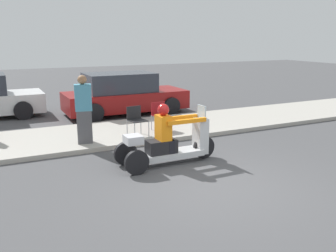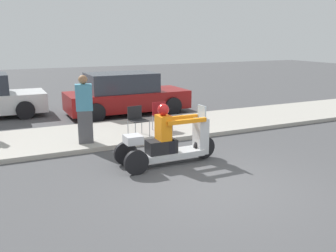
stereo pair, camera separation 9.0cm
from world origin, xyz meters
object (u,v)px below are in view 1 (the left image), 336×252
object	(u,v)px
folding_chair_curbside	(160,113)
parked_car_lot_far	(124,95)
motorcycle_trike	(169,143)
spectator_mid_group	(84,111)
folding_chair_set_back	(136,118)

from	to	relation	value
folding_chair_curbside	parked_car_lot_far	size ratio (longest dim) A/B	0.18
folding_chair_curbside	parked_car_lot_far	world-z (taller)	parked_car_lot_far
motorcycle_trike	folding_chair_curbside	distance (m)	2.69
spectator_mid_group	parked_car_lot_far	bearing A→B (deg)	57.29
spectator_mid_group	parked_car_lot_far	distance (m)	4.42
folding_chair_curbside	parked_car_lot_far	xyz separation A→B (m)	(0.06, 3.32, 0.09)
spectator_mid_group	folding_chair_set_back	distance (m)	1.50
motorcycle_trike	parked_car_lot_far	xyz separation A→B (m)	(1.00, 5.83, 0.23)
motorcycle_trike	folding_chair_curbside	bearing A→B (deg)	69.32
folding_chair_curbside	parked_car_lot_far	bearing A→B (deg)	89.05
spectator_mid_group	folding_chair_curbside	size ratio (longest dim) A/B	2.15
motorcycle_trike	spectator_mid_group	xyz separation A→B (m)	(-1.38, 2.12, 0.48)
spectator_mid_group	folding_chair_set_back	world-z (taller)	spectator_mid_group
parked_car_lot_far	spectator_mid_group	bearing A→B (deg)	-122.71
folding_chair_set_back	folding_chair_curbside	bearing A→B (deg)	18.95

